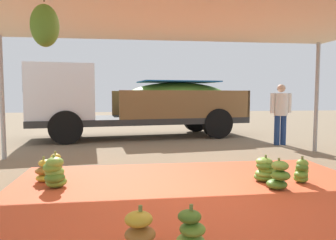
{
  "coord_description": "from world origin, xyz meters",
  "views": [
    {
      "loc": [
        -1.08,
        -4.4,
        1.47
      ],
      "look_at": [
        -0.09,
        2.89,
        0.89
      ],
      "focal_mm": 34.59,
      "sensor_mm": 36.0,
      "label": 1
    }
  ],
  "objects_px": {
    "banana_bunch_4": "(191,230)",
    "banana_bunch_5": "(279,176)",
    "banana_bunch_2": "(55,173)",
    "banana_bunch_3": "(265,170)",
    "banana_bunch_1": "(140,235)",
    "banana_bunch_7": "(302,172)",
    "banana_bunch_6": "(55,165)",
    "cargo_truck_main": "(134,101)",
    "banana_bunch_8": "(44,171)",
    "worker_0": "(281,110)"
  },
  "relations": [
    {
      "from": "banana_bunch_4",
      "to": "banana_bunch_5",
      "type": "height_order",
      "value": "banana_bunch_5"
    },
    {
      "from": "banana_bunch_2",
      "to": "banana_bunch_4",
      "type": "bearing_deg",
      "value": -52.54
    },
    {
      "from": "banana_bunch_3",
      "to": "banana_bunch_5",
      "type": "bearing_deg",
      "value": -88.59
    },
    {
      "from": "banana_bunch_1",
      "to": "banana_bunch_7",
      "type": "relative_size",
      "value": 1.06
    },
    {
      "from": "banana_bunch_6",
      "to": "cargo_truck_main",
      "type": "distance_m",
      "value": 5.53
    },
    {
      "from": "banana_bunch_7",
      "to": "banana_bunch_5",
      "type": "bearing_deg",
      "value": -150.44
    },
    {
      "from": "banana_bunch_6",
      "to": "cargo_truck_main",
      "type": "xyz_separation_m",
      "value": [
        1.57,
        5.2,
        1.03
      ]
    },
    {
      "from": "banana_bunch_2",
      "to": "banana_bunch_5",
      "type": "relative_size",
      "value": 1.07
    },
    {
      "from": "banana_bunch_3",
      "to": "banana_bunch_7",
      "type": "height_order",
      "value": "banana_bunch_3"
    },
    {
      "from": "banana_bunch_4",
      "to": "banana_bunch_8",
      "type": "distance_m",
      "value": 3.29
    },
    {
      "from": "banana_bunch_3",
      "to": "banana_bunch_4",
      "type": "bearing_deg",
      "value": -128.65
    },
    {
      "from": "banana_bunch_1",
      "to": "banana_bunch_6",
      "type": "height_order",
      "value": "banana_bunch_1"
    },
    {
      "from": "banana_bunch_1",
      "to": "banana_bunch_2",
      "type": "xyz_separation_m",
      "value": [
        -1.22,
        2.32,
        0.04
      ]
    },
    {
      "from": "banana_bunch_5",
      "to": "banana_bunch_8",
      "type": "height_order",
      "value": "banana_bunch_5"
    },
    {
      "from": "banana_bunch_3",
      "to": "banana_bunch_4",
      "type": "distance_m",
      "value": 2.75
    },
    {
      "from": "banana_bunch_2",
      "to": "worker_0",
      "type": "distance_m",
      "value": 6.73
    },
    {
      "from": "banana_bunch_5",
      "to": "banana_bunch_7",
      "type": "distance_m",
      "value": 0.64
    },
    {
      "from": "cargo_truck_main",
      "to": "worker_0",
      "type": "height_order",
      "value": "cargo_truck_main"
    },
    {
      "from": "banana_bunch_3",
      "to": "banana_bunch_5",
      "type": "xyz_separation_m",
      "value": [
        0.01,
        -0.47,
        0.02
      ]
    },
    {
      "from": "banana_bunch_6",
      "to": "banana_bunch_8",
      "type": "height_order",
      "value": "banana_bunch_6"
    },
    {
      "from": "banana_bunch_7",
      "to": "worker_0",
      "type": "distance_m",
      "value": 4.29
    },
    {
      "from": "banana_bunch_2",
      "to": "banana_bunch_8",
      "type": "distance_m",
      "value": 0.48
    },
    {
      "from": "banana_bunch_2",
      "to": "banana_bunch_3",
      "type": "height_order",
      "value": "banana_bunch_2"
    },
    {
      "from": "banana_bunch_8",
      "to": "cargo_truck_main",
      "type": "height_order",
      "value": "cargo_truck_main"
    },
    {
      "from": "banana_bunch_8",
      "to": "cargo_truck_main",
      "type": "relative_size",
      "value": 0.06
    },
    {
      "from": "banana_bunch_1",
      "to": "banana_bunch_4",
      "type": "distance_m",
      "value": 0.5
    },
    {
      "from": "banana_bunch_3",
      "to": "banana_bunch_6",
      "type": "distance_m",
      "value": 3.68
    },
    {
      "from": "banana_bunch_1",
      "to": "banana_bunch_7",
      "type": "distance_m",
      "value": 3.47
    },
    {
      "from": "banana_bunch_7",
      "to": "cargo_truck_main",
      "type": "bearing_deg",
      "value": 112.53
    },
    {
      "from": "banana_bunch_8",
      "to": "banana_bunch_7",
      "type": "bearing_deg",
      "value": -8.59
    },
    {
      "from": "banana_bunch_6",
      "to": "worker_0",
      "type": "distance_m",
      "value": 6.48
    },
    {
      "from": "cargo_truck_main",
      "to": "banana_bunch_1",
      "type": "bearing_deg",
      "value": -91.43
    },
    {
      "from": "banana_bunch_2",
      "to": "banana_bunch_8",
      "type": "height_order",
      "value": "banana_bunch_2"
    },
    {
      "from": "banana_bunch_5",
      "to": "banana_bunch_7",
      "type": "relative_size",
      "value": 1.11
    },
    {
      "from": "banana_bunch_5",
      "to": "banana_bunch_8",
      "type": "distance_m",
      "value": 3.81
    },
    {
      "from": "banana_bunch_8",
      "to": "banana_bunch_5",
      "type": "bearing_deg",
      "value": -14.53
    },
    {
      "from": "banana_bunch_3",
      "to": "banana_bunch_7",
      "type": "relative_size",
      "value": 1.07
    },
    {
      "from": "worker_0",
      "to": "banana_bunch_2",
      "type": "bearing_deg",
      "value": -146.74
    },
    {
      "from": "banana_bunch_5",
      "to": "banana_bunch_8",
      "type": "relative_size",
      "value": 1.14
    },
    {
      "from": "cargo_truck_main",
      "to": "banana_bunch_7",
      "type": "bearing_deg",
      "value": -67.47
    },
    {
      "from": "banana_bunch_7",
      "to": "banana_bunch_8",
      "type": "relative_size",
      "value": 1.03
    },
    {
      "from": "banana_bunch_1",
      "to": "banana_bunch_7",
      "type": "xyz_separation_m",
      "value": [
        2.78,
        2.08,
        -0.0
      ]
    },
    {
      "from": "cargo_truck_main",
      "to": "banana_bunch_6",
      "type": "bearing_deg",
      "value": -106.84
    },
    {
      "from": "banana_bunch_3",
      "to": "banana_bunch_5",
      "type": "distance_m",
      "value": 0.47
    },
    {
      "from": "banana_bunch_3",
      "to": "banana_bunch_8",
      "type": "bearing_deg",
      "value": 172.48
    },
    {
      "from": "banana_bunch_7",
      "to": "banana_bunch_1",
      "type": "bearing_deg",
      "value": -143.12
    },
    {
      "from": "banana_bunch_1",
      "to": "banana_bunch_3",
      "type": "distance_m",
      "value": 3.15
    },
    {
      "from": "banana_bunch_2",
      "to": "banana_bunch_4",
      "type": "height_order",
      "value": "banana_bunch_2"
    },
    {
      "from": "banana_bunch_3",
      "to": "banana_bunch_8",
      "type": "distance_m",
      "value": 3.71
    },
    {
      "from": "banana_bunch_6",
      "to": "banana_bunch_7",
      "type": "relative_size",
      "value": 1.03
    }
  ]
}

